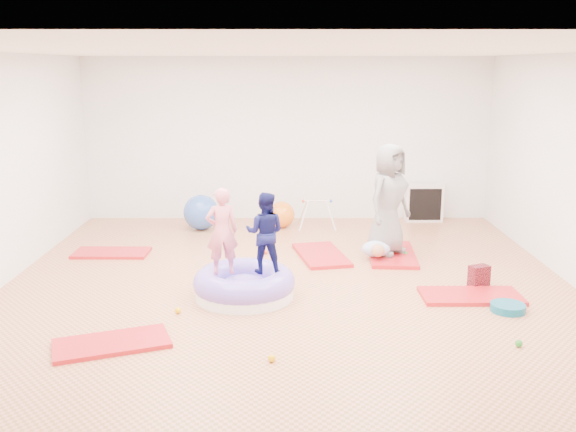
{
  "coord_description": "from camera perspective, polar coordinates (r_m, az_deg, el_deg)",
  "views": [
    {
      "loc": [
        -0.02,
        -7.11,
        2.63
      ],
      "look_at": [
        0.0,
        0.3,
        0.9
      ],
      "focal_mm": 40.0,
      "sensor_mm": 36.0,
      "label": 1
    }
  ],
  "objects": [
    {
      "name": "room",
      "position": [
        7.21,
        0.01,
        3.33
      ],
      "size": [
        7.01,
        8.01,
        2.81
      ],
      "color": "tan",
      "rests_on": "ground"
    },
    {
      "name": "gym_mat_front_left",
      "position": [
        6.54,
        -15.41,
        -10.86
      ],
      "size": [
        1.21,
        0.89,
        0.05
      ],
      "primitive_type": "cube",
      "rotation": [
        0.0,
        0.0,
        0.36
      ],
      "color": "red",
      "rests_on": "ground"
    },
    {
      "name": "gym_mat_mid_left",
      "position": [
        9.56,
        -15.42,
        -3.17
      ],
      "size": [
        1.06,
        0.54,
        0.04
      ],
      "primitive_type": "cube",
      "rotation": [
        0.0,
        0.0,
        -0.02
      ],
      "color": "red",
      "rests_on": "ground"
    },
    {
      "name": "gym_mat_center_back",
      "position": [
        9.12,
        2.96,
        -3.48
      ],
      "size": [
        0.82,
        1.29,
        0.05
      ],
      "primitive_type": "cube",
      "rotation": [
        0.0,
        0.0,
        1.77
      ],
      "color": "red",
      "rests_on": "ground"
    },
    {
      "name": "gym_mat_right",
      "position": [
        7.82,
        15.94,
        -6.84
      ],
      "size": [
        1.15,
        0.58,
        0.05
      ],
      "primitive_type": "cube",
      "rotation": [
        0.0,
        0.0,
        0.0
      ],
      "color": "red",
      "rests_on": "ground"
    },
    {
      "name": "gym_mat_rear_right",
      "position": [
        9.25,
        9.21,
        -3.38
      ],
      "size": [
        0.73,
        1.31,
        0.05
      ],
      "primitive_type": "cube",
      "rotation": [
        0.0,
        0.0,
        1.5
      ],
      "color": "red",
      "rests_on": "ground"
    },
    {
      "name": "inflatable_cushion",
      "position": [
        7.53,
        -3.91,
        -6.15
      ],
      "size": [
        1.19,
        1.19,
        0.37
      ],
      "rotation": [
        0.0,
        0.0,
        -0.09
      ],
      "color": "white",
      "rests_on": "ground"
    },
    {
      "name": "child_pink",
      "position": [
        7.33,
        -5.91,
        -0.98
      ],
      "size": [
        0.42,
        0.33,
        1.01
      ],
      "primitive_type": "imported",
      "rotation": [
        0.0,
        0.0,
        3.39
      ],
      "color": "pink",
      "rests_on": "inflatable_cushion"
    },
    {
      "name": "child_navy",
      "position": [
        7.35,
        -2.06,
        -1.13
      ],
      "size": [
        0.51,
        0.43,
        0.95
      ],
      "primitive_type": "imported",
      "rotation": [
        0.0,
        0.0,
        2.97
      ],
      "color": "#0E1145",
      "rests_on": "inflatable_cushion"
    },
    {
      "name": "adult_caregiver",
      "position": [
        9.03,
        8.93,
        1.48
      ],
      "size": [
        0.88,
        0.89,
        1.55
      ],
      "primitive_type": "imported",
      "rotation": [
        0.0,
        0.0,
        0.79
      ],
      "color": "gray",
      "rests_on": "gym_mat_rear_right"
    },
    {
      "name": "infant",
      "position": [
        8.94,
        7.87,
        -2.93
      ],
      "size": [
        0.4,
        0.4,
        0.23
      ],
      "color": "#B5CAFF",
      "rests_on": "gym_mat_rear_right"
    },
    {
      "name": "ball_pit_balls",
      "position": [
        7.59,
        1.91,
        -6.86
      ],
      "size": [
        3.49,
        3.52,
        0.07
      ],
      "color": "#268A2A",
      "rests_on": "ground"
    },
    {
      "name": "exercise_ball_blue",
      "position": [
        10.64,
        -7.73,
        0.33
      ],
      "size": [
        0.58,
        0.58,
        0.58
      ],
      "primitive_type": "sphere",
      "color": "#335CB8",
      "rests_on": "ground"
    },
    {
      "name": "exercise_ball_orange",
      "position": [
        10.7,
        -0.59,
        0.13
      ],
      "size": [
        0.44,
        0.44,
        0.44
      ],
      "primitive_type": "sphere",
      "color": "orange",
      "rests_on": "ground"
    },
    {
      "name": "infant_play_gym",
      "position": [
        10.64,
        2.59,
        0.58
      ],
      "size": [
        0.62,
        0.59,
        0.47
      ],
      "rotation": [
        0.0,
        0.0,
        0.12
      ],
      "color": "silver",
      "rests_on": "ground"
    },
    {
      "name": "cube_shelf",
      "position": [
        11.39,
        11.96,
        1.16
      ],
      "size": [
        0.64,
        0.31,
        0.64
      ],
      "color": "silver",
      "rests_on": "ground"
    },
    {
      "name": "balance_disc",
      "position": [
        7.53,
        18.96,
        -7.71
      ],
      "size": [
        0.38,
        0.38,
        0.08
      ],
      "primitive_type": "cylinder",
      "color": "#0F5A78",
      "rests_on": "ground"
    },
    {
      "name": "backpack",
      "position": [
        8.18,
        16.62,
        -5.17
      ],
      "size": [
        0.28,
        0.23,
        0.27
      ],
      "primitive_type": "cube",
      "rotation": [
        0.0,
        0.0,
        0.41
      ],
      "color": "maroon",
      "rests_on": "ground"
    },
    {
      "name": "yellow_toy",
      "position": [
        6.57,
        -12.32,
        -10.64
      ],
      "size": [
        0.18,
        0.18,
        0.03
      ],
      "primitive_type": "cylinder",
      "color": "#FFC200",
      "rests_on": "ground"
    }
  ]
}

